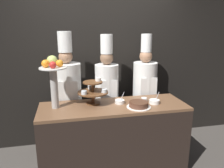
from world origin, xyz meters
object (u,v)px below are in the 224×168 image
object	(u,v)px
serving_bowl_far	(120,102)
chef_center_right	(145,89)
tiered_stand	(93,91)
chef_left	(67,92)
chef_center_left	(107,90)
fruit_pedestal	(53,74)
cup_white	(144,100)
cake_round	(139,105)
serving_bowl_near	(154,102)

from	to	relation	value
serving_bowl_far	chef_center_right	world-z (taller)	chef_center_right
tiered_stand	chef_left	distance (m)	0.55
chef_center_left	chef_center_right	xyz separation A→B (m)	(0.59, -0.00, -0.01)
fruit_pedestal	cup_white	bearing A→B (deg)	-1.60
tiered_stand	fruit_pedestal	size ratio (longest dim) A/B	0.62
serving_bowl_far	chef_left	world-z (taller)	chef_left
cake_round	serving_bowl_far	size ratio (longest dim) A/B	1.95
cake_round	chef_center_left	size ratio (longest dim) A/B	0.17
cup_white	serving_bowl_far	xyz separation A→B (m)	(-0.33, 0.00, -0.00)
fruit_pedestal	cup_white	xyz separation A→B (m)	(1.13, -0.03, -0.39)
fruit_pedestal	chef_left	xyz separation A→B (m)	(0.16, 0.46, -0.37)
cup_white	chef_center_left	size ratio (longest dim) A/B	0.04
cake_round	chef_left	size ratio (longest dim) A/B	0.16
cup_white	chef_center_right	world-z (taller)	chef_center_right
fruit_pedestal	tiered_stand	bearing A→B (deg)	4.30
chef_left	cup_white	bearing A→B (deg)	-26.85
chef_center_right	serving_bowl_far	bearing A→B (deg)	-136.55
serving_bowl_near	serving_bowl_far	size ratio (longest dim) A/B	1.02
cup_white	chef_center_right	distance (m)	0.53
chef_left	serving_bowl_near	bearing A→B (deg)	-28.56
serving_bowl_far	serving_bowl_near	bearing A→B (deg)	-12.54
chef_left	serving_bowl_far	bearing A→B (deg)	-37.20
fruit_pedestal	chef_left	bearing A→B (deg)	71.52
fruit_pedestal	chef_center_left	distance (m)	0.94
cake_round	serving_bowl_far	distance (m)	0.26
chef_left	chef_center_right	distance (m)	1.17
serving_bowl_far	chef_center_left	bearing A→B (deg)	98.57
chef_left	fruit_pedestal	bearing A→B (deg)	-108.48
fruit_pedestal	cake_round	world-z (taller)	fruit_pedestal
chef_left	cake_round	bearing A→B (deg)	-38.77
tiered_stand	serving_bowl_near	distance (m)	0.80
fruit_pedestal	cake_round	size ratio (longest dim) A/B	2.14
chef_center_left	chef_center_right	world-z (taller)	chef_center_right
serving_bowl_far	fruit_pedestal	bearing A→B (deg)	177.94
serving_bowl_near	cake_round	bearing A→B (deg)	-160.45
fruit_pedestal	chef_left	world-z (taller)	chef_left
cup_white	tiered_stand	bearing A→B (deg)	174.21
serving_bowl_near	chef_left	bearing A→B (deg)	151.44
tiered_stand	cup_white	size ratio (longest dim) A/B	5.12
chef_center_right	fruit_pedestal	bearing A→B (deg)	-160.70
serving_bowl_far	cake_round	bearing A→B (deg)	-43.61
cup_white	serving_bowl_far	bearing A→B (deg)	179.53
chef_center_left	fruit_pedestal	bearing A→B (deg)	-147.56
serving_bowl_far	chef_left	bearing A→B (deg)	142.80
cake_round	chef_left	distance (m)	1.08
cake_round	cup_white	xyz separation A→B (m)	(0.14, 0.18, -0.01)
chef_center_left	tiered_stand	bearing A→B (deg)	-121.05
fruit_pedestal	serving_bowl_far	world-z (taller)	fruit_pedestal
serving_bowl_near	chef_center_right	xyz separation A→B (m)	(0.09, 0.59, 0.00)
cup_white	serving_bowl_far	world-z (taller)	serving_bowl_far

